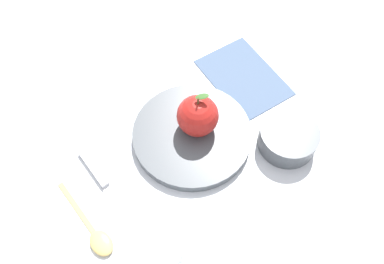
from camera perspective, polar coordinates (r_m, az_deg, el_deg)
ground_plane at (r=0.76m, az=-2.89°, el=-1.18°), size 2.40×2.40×0.00m
dinner_plate at (r=0.75m, az=0.00°, el=-0.35°), size 0.22×0.22×0.02m
apple at (r=0.72m, az=0.82°, el=2.33°), size 0.08×0.08×0.09m
side_bowl at (r=0.75m, az=13.62°, el=-0.66°), size 0.11×0.11×0.04m
cup at (r=0.63m, az=-4.66°, el=-16.95°), size 0.07×0.07×0.08m
knife at (r=0.73m, az=-12.36°, el=-7.27°), size 0.05×0.20×0.01m
spoon at (r=0.70m, az=-13.56°, el=-14.16°), size 0.04×0.16×0.01m
linen_napkin at (r=0.85m, az=7.33°, el=7.83°), size 0.17×0.21×0.00m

